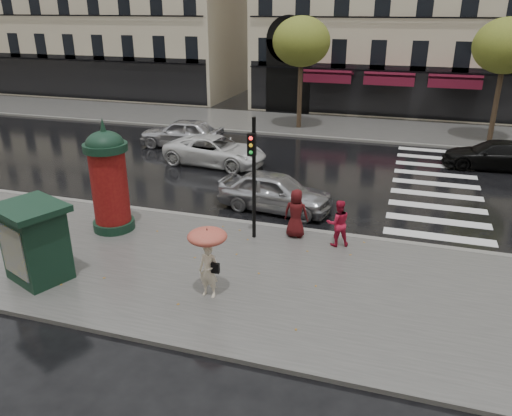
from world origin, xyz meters
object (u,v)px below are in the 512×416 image
(woman_umbrella, at_px, (208,252))
(car_far_silver, at_px, (182,133))
(woman_red, at_px, (338,223))
(car_silver, at_px, (275,191))
(traffic_light, at_px, (253,168))
(man_burgundy, at_px, (296,213))
(newsstand, at_px, (35,241))
(morris_column, at_px, (109,178))
(car_white, at_px, (215,151))
(car_black, at_px, (494,155))

(woman_umbrella, height_order, car_far_silver, woman_umbrella)
(woman_red, distance_m, car_silver, 3.73)
(traffic_light, distance_m, car_silver, 3.35)
(man_burgundy, bearing_deg, traffic_light, 22.21)
(man_burgundy, height_order, traffic_light, traffic_light)
(woman_red, bearing_deg, newsstand, 8.81)
(morris_column, relative_size, car_white, 0.77)
(newsstand, distance_m, car_black, 20.08)
(traffic_light, height_order, car_white, traffic_light)
(morris_column, xyz_separation_m, newsstand, (-0.12, -3.50, -0.70))
(car_black, bearing_deg, woman_umbrella, -33.23)
(woman_umbrella, distance_m, man_burgundy, 4.43)
(man_burgundy, distance_m, newsstand, 7.76)
(woman_umbrella, relative_size, man_burgundy, 1.20)
(woman_umbrella, distance_m, woman_red, 4.82)
(woman_umbrella, xyz_separation_m, traffic_light, (0.03, 3.66, 1.11))
(traffic_light, relative_size, car_far_silver, 0.87)
(woman_umbrella, height_order, morris_column, morris_column)
(morris_column, relative_size, traffic_light, 0.96)
(man_burgundy, bearing_deg, car_silver, -61.08)
(woman_umbrella, bearing_deg, morris_column, 147.89)
(traffic_light, height_order, car_silver, traffic_light)
(car_silver, distance_m, car_far_silver, 10.20)
(traffic_light, bearing_deg, morris_column, -171.48)
(car_white, height_order, car_far_silver, car_far_silver)
(traffic_light, bearing_deg, woman_umbrella, -90.41)
(woman_red, bearing_deg, morris_column, -14.36)
(car_silver, bearing_deg, traffic_light, -172.84)
(morris_column, distance_m, traffic_light, 4.82)
(car_white, relative_size, car_far_silver, 1.09)
(car_white, bearing_deg, woman_umbrella, -152.69)
(woman_red, bearing_deg, woman_umbrella, 33.60)
(morris_column, bearing_deg, newsstand, -91.97)
(woman_umbrella, xyz_separation_m, car_silver, (-0.02, 6.50, -0.67))
(car_black, bearing_deg, morris_column, -51.73)
(newsstand, bearing_deg, woman_red, 30.90)
(woman_umbrella, xyz_separation_m, car_black, (8.37, 14.57, -0.74))
(woman_umbrella, bearing_deg, car_white, 111.04)
(morris_column, bearing_deg, car_far_silver, 103.29)
(car_far_silver, bearing_deg, woman_red, 42.31)
(woman_red, relative_size, car_black, 0.33)
(newsstand, bearing_deg, car_black, 48.88)
(woman_red, relative_size, man_burgundy, 0.94)
(car_silver, relative_size, car_far_silver, 0.94)
(morris_column, xyz_separation_m, car_white, (0.39, 8.27, -1.25))
(traffic_light, xyz_separation_m, car_silver, (-0.05, 2.83, -1.78))
(car_black, distance_m, car_far_silver, 15.64)
(woman_umbrella, relative_size, car_silver, 0.45)
(woman_umbrella, height_order, newsstand, newsstand)
(man_burgundy, bearing_deg, car_black, -125.43)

